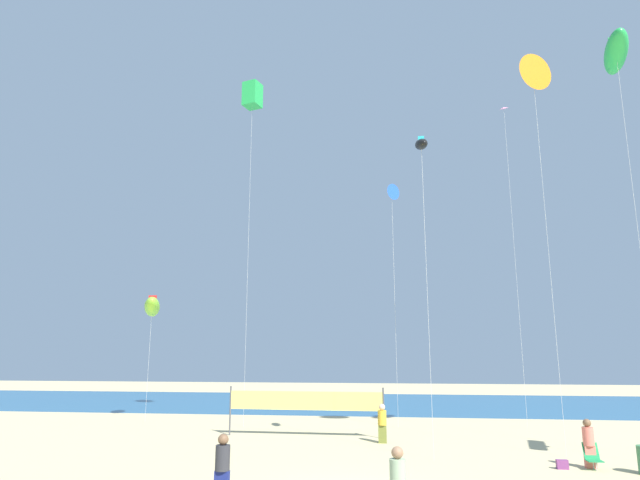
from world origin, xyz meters
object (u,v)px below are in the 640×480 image
folding_beach_chair (592,456)px  kite_lime_inflatable (152,307)px  kite_blue_delta (392,193)px  kite_green_inflatable (616,52)px  beachgoer_coral_shirt (589,442)px  beach_handbag (562,464)px  beachgoer_mustard_shirt (382,422)px  beachgoer_charcoal_shirt (222,465)px  kite_pink_diamond (505,127)px  kite_black_inflatable (421,145)px  kite_green_box (252,95)px  volleyball_net (305,403)px  kite_orange_delta (533,74)px

folding_beach_chair → kite_lime_inflatable: bearing=-178.7°
kite_blue_delta → kite_green_inflatable: kite_green_inflatable is taller
beachgoer_coral_shirt → folding_beach_chair: beachgoer_coral_shirt is taller
beach_handbag → kite_blue_delta: size_ratio=0.03×
beachgoer_mustard_shirt → beachgoer_charcoal_shirt: beachgoer_charcoal_shirt is taller
beachgoer_mustard_shirt → kite_pink_diamond: bearing=67.4°
kite_black_inflatable → kite_pink_diamond: (5.89, 10.23, 4.93)m
beachgoer_charcoal_shirt → kite_green_inflatable: (15.38, 8.27, 16.59)m
beachgoer_charcoal_shirt → kite_pink_diamond: size_ratio=0.09×
beachgoer_coral_shirt → kite_blue_delta: size_ratio=0.12×
kite_blue_delta → kite_lime_inflatable: (-15.18, 0.64, -6.70)m
kite_green_box → kite_lime_inflatable: (-6.54, 1.53, -13.26)m
kite_blue_delta → kite_green_inflatable: 13.58m
folding_beach_chair → kite_green_box: bearing=176.4°
beachgoer_mustard_shirt → kite_green_inflatable: kite_green_inflatable is taller
beachgoer_charcoal_shirt → kite_blue_delta: kite_blue_delta is taller
kite_black_inflatable → kite_pink_diamond: size_ratio=0.69×
beach_handbag → kite_pink_diamond: kite_pink_diamond is taller
kite_pink_diamond → kite_lime_inflatable: kite_pink_diamond is taller
beachgoer_mustard_shirt → volleyball_net: (-3.84, 1.36, 0.70)m
kite_blue_delta → kite_green_inflatable: (10.29, -7.94, 3.94)m
beachgoer_coral_shirt → beach_handbag: (-1.06, -0.28, -0.75)m
folding_beach_chair → kite_green_box: kite_green_box is taller
kite_black_inflatable → kite_green_inflatable: kite_green_inflatable is taller
beachgoer_coral_shirt → volleyball_net: 12.89m
volleyball_net → kite_black_inflatable: (5.88, -5.20, 11.33)m
folding_beach_chair → kite_pink_diamond: (0.36, 11.21, 17.43)m
kite_green_inflatable → folding_beach_chair: bearing=-145.8°
beachgoer_mustard_shirt → kite_orange_delta: (7.37, -2.41, 15.83)m
kite_green_inflatable → kite_blue_delta: bearing=142.4°
beachgoer_charcoal_shirt → kite_blue_delta: 21.18m
kite_green_inflatable → kite_lime_inflatable: kite_green_inflatable is taller
beachgoer_charcoal_shirt → kite_pink_diamond: bearing=-36.8°
kite_green_box → folding_beach_chair: bearing=-31.4°
beach_handbag → kite_black_inflatable: 13.59m
beach_handbag → beachgoer_coral_shirt: bearing=14.7°
beachgoer_charcoal_shirt → kite_pink_diamond: kite_pink_diamond is taller
kite_blue_delta → kite_green_box: size_ratio=0.67×
kite_orange_delta → kite_pink_diamond: kite_pink_diamond is taller
kite_green_inflatable → kite_black_inflatable: bearing=-171.2°
beachgoer_coral_shirt → kite_green_box: size_ratio=0.08×
kite_blue_delta → kite_pink_diamond: (7.15, 0.90, 4.28)m
beachgoer_mustard_shirt → kite_pink_diamond: size_ratio=0.09×
volleyball_net → kite_green_inflatable: kite_green_inflatable is taller
folding_beach_chair → kite_blue_delta: (-6.79, 10.31, 13.15)m
beachgoer_charcoal_shirt → beach_handbag: 12.28m
kite_blue_delta → kite_orange_delta: kite_orange_delta is taller
beach_handbag → kite_lime_inflatable: (-20.89, 11.05, 6.76)m
kite_lime_inflatable → beachgoer_mustard_shirt: bearing=-23.1°
beachgoer_coral_shirt → beachgoer_charcoal_shirt: 13.32m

